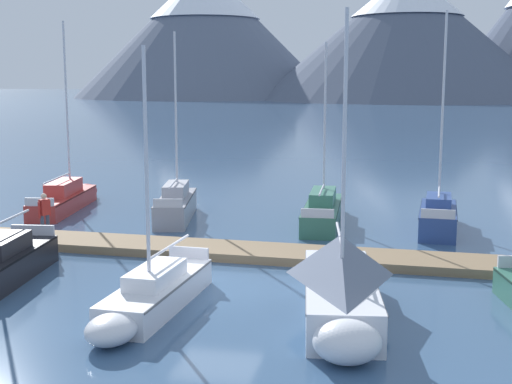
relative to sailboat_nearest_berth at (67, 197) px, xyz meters
The scene contains 11 objects.
ground_plane 15.34m from the sailboat_nearest_berth, 46.97° to the right, with size 700.00×700.00×0.00m, color #38567A.
mountain_west_summit 199.96m from the sailboat_nearest_berth, 103.58° to the left, with size 85.01×85.01×41.68m.
mountain_central_massif 182.42m from the sailboat_nearest_berth, 84.56° to the left, with size 86.44×86.44×36.76m.
dock 12.71m from the sailboat_nearest_berth, 34.56° to the right, with size 22.98×3.08×0.30m.
sailboat_nearest_berth is the anchor object (origin of this frame).
sailboat_mid_dock_port 6.04m from the sailboat_nearest_berth, 10.08° to the right, with size 2.40×6.30×8.32m.
sailboat_mid_dock_starboard 16.52m from the sailboat_nearest_berth, 55.81° to the right, with size 1.74×6.28×7.13m.
sailboat_far_berth 12.61m from the sailboat_nearest_berth, ahead, with size 1.72×7.14×7.82m.
sailboat_outer_slip 19.33m from the sailboat_nearest_berth, 42.14° to the right, with size 2.70×7.11×7.99m.
sailboat_end_of_dock 17.52m from the sailboat_nearest_berth, ahead, with size 1.74×5.58×9.02m.
person_on_dock 7.58m from the sailboat_nearest_berth, 69.47° to the right, with size 0.34×0.56×1.69m.
Camera 1 is at (5.23, -19.74, 6.30)m, focal length 49.01 mm.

